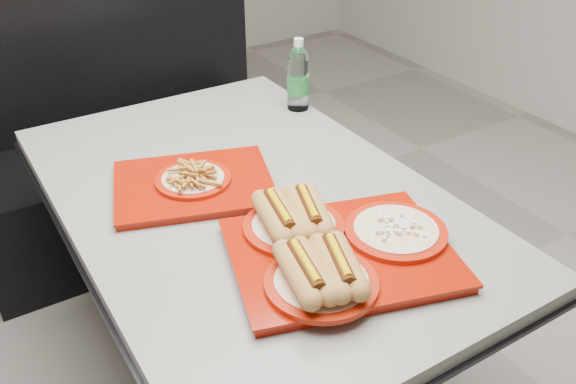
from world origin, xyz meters
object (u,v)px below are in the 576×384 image
booth_bench (127,145)px  tray_near (332,246)px  diner_table (249,242)px  tray_far (193,181)px  water_bottle (298,79)px

booth_bench → tray_near: size_ratio=2.36×
diner_table → tray_far: 0.24m
tray_near → water_bottle: size_ratio=2.39×
diner_table → booth_bench: bearing=90.0°
diner_table → water_bottle: (0.40, 0.38, 0.27)m
diner_table → water_bottle: water_bottle is taller
diner_table → water_bottle: bearing=43.5°
tray_near → water_bottle: 0.83m
booth_bench → tray_near: booth_bench is taller
tray_far → water_bottle: water_bottle is taller
tray_near → water_bottle: bearing=62.5°
diner_table → tray_far: size_ratio=2.90×
booth_bench → water_bottle: (0.40, -0.71, 0.45)m
booth_bench → water_bottle: 0.93m
booth_bench → diner_table: bearing=-90.0°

